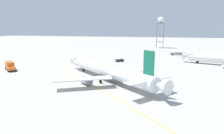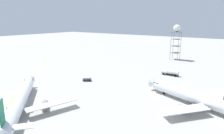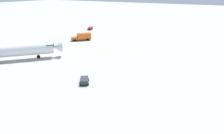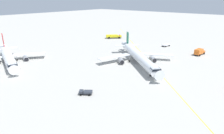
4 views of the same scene
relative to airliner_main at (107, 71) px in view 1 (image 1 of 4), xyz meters
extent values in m
plane|color=#ADAAA3|center=(5.05, -3.95, -3.02)|extent=(600.00, 600.00, 0.00)
cylinder|color=silver|center=(0.43, -0.35, 0.19)|extent=(33.23, 28.21, 3.79)
cone|color=silver|center=(16.77, -13.76, 0.19)|extent=(4.60, 4.68, 3.60)
cone|color=silver|center=(-16.15, 13.24, 0.49)|extent=(5.13, 5.02, 3.22)
cube|color=black|center=(15.07, -12.36, 1.04)|extent=(3.90, 4.01, 0.70)
ellipsoid|color=slate|center=(-1.11, 0.91, -0.85)|extent=(13.26, 11.74, 2.08)
cube|color=#146B4C|center=(-13.14, 10.77, 4.88)|extent=(2.63, 2.21, 5.60)
cube|color=silver|center=(-10.86, 13.55, 0.95)|extent=(5.61, 6.04, 0.20)
cube|color=silver|center=(-15.41, 7.99, 0.95)|extent=(5.61, 6.04, 0.20)
cube|color=silver|center=(3.98, 9.16, -0.47)|extent=(15.16, 10.37, 0.28)
cube|color=silver|center=(-8.20, -5.70, -0.47)|extent=(7.84, 15.73, 0.28)
cylinder|color=gray|center=(4.44, 5.79, -1.78)|extent=(4.49, 4.21, 2.12)
cylinder|color=black|center=(6.05, 4.47, -1.78)|extent=(1.26, 1.49, 1.80)
cylinder|color=gray|center=(-4.81, -5.49, -1.78)|extent=(4.49, 4.21, 2.12)
cylinder|color=black|center=(-3.20, -6.81, -1.78)|extent=(1.26, 1.49, 1.80)
cylinder|color=#9EA0A5|center=(12.15, -9.96, -1.47)|extent=(0.20, 0.20, 2.00)
cylinder|color=black|center=(12.15, -9.96, -2.47)|extent=(1.04, 0.93, 1.10)
cylinder|color=#9EA0A5|center=(0.98, 3.46, -1.47)|extent=(0.20, 0.20, 2.00)
cylinder|color=black|center=(0.98, 3.46, -2.47)|extent=(1.04, 0.93, 1.10)
cylinder|color=#9EA0A5|center=(-3.20, -1.64, -1.47)|extent=(0.20, 0.20, 2.00)
cylinder|color=black|center=(-3.20, -1.64, -2.47)|extent=(1.04, 0.93, 1.10)
cone|color=white|center=(-25.87, -41.60, -0.16)|extent=(3.99, 4.43, 3.69)
cube|color=black|center=(-27.96, -40.92, 0.72)|extent=(3.30, 3.88, 0.70)
cylinder|color=black|center=(-39.10, -30.05, -2.18)|extent=(0.72, 1.82, 1.86)
cylinder|color=#9EA0A5|center=(-30.68, -40.04, -1.65)|extent=(0.20, 0.20, 1.63)
cylinder|color=black|center=(-30.68, -40.04, -2.47)|extent=(1.14, 0.62, 1.10)
cube|color=#232326|center=(4.46, -34.80, -2.60)|extent=(3.97, 3.54, 0.20)
cube|color=#2D333D|center=(3.40, -35.61, -2.15)|extent=(2.01, 2.14, 0.70)
cube|color=black|center=(3.02, -35.89, -2.04)|extent=(0.98, 1.26, 0.39)
cube|color=#2D333D|center=(5.00, -34.39, -2.20)|extent=(3.07, 2.94, 0.60)
cylinder|color=black|center=(3.95, -36.33, -2.70)|extent=(0.68, 0.61, 0.64)
cylinder|color=black|center=(2.85, -34.88, -2.70)|extent=(0.68, 0.61, 0.64)
cylinder|color=black|center=(5.99, -34.78, -2.70)|extent=(0.68, 0.61, 0.64)
cylinder|color=black|center=(4.89, -33.34, -2.70)|extent=(0.68, 0.61, 0.64)
cube|color=#232326|center=(-23.40, -66.85, -2.37)|extent=(8.64, 2.26, 0.20)
cube|color=silver|center=(-20.29, -66.80, -1.72)|extent=(2.44, 2.54, 1.10)
cube|color=black|center=(-19.19, -66.79, -1.55)|extent=(0.11, 2.10, 0.62)
cylinder|color=silver|center=(-24.70, -66.87, -1.21)|extent=(6.04, 2.21, 2.12)
cylinder|color=black|center=(-20.40, -65.56, -2.47)|extent=(1.10, 0.30, 1.10)
cylinder|color=black|center=(-20.36, -68.06, -2.47)|extent=(1.10, 0.30, 1.10)
cylinder|color=black|center=(-26.17, -65.65, -2.47)|extent=(1.10, 0.30, 1.10)
cylinder|color=black|center=(-26.13, -68.15, -2.47)|extent=(1.10, 0.30, 1.10)
cube|color=#232326|center=(39.67, -4.53, -2.42)|extent=(7.86, 6.94, 0.20)
cube|color=orange|center=(37.35, -2.65, -1.82)|extent=(3.45, 3.47, 1.00)
cube|color=black|center=(36.50, -1.95, -1.67)|extent=(1.40, 1.70, 0.56)
cube|color=orange|center=(40.68, -5.35, -1.12)|extent=(6.08, 5.60, 2.40)
cylinder|color=black|center=(36.60, -3.66, -2.52)|extent=(0.95, 0.85, 1.00)
cylinder|color=black|center=(38.19, -1.70, -2.52)|extent=(0.95, 0.85, 1.00)
cylinder|color=black|center=(40.96, -7.20, -2.52)|extent=(0.95, 0.85, 1.00)
cylinder|color=black|center=(42.55, -5.24, -2.52)|extent=(0.95, 0.85, 1.00)
cylinder|color=slate|center=(-8.75, -107.05, 6.65)|extent=(0.24, 0.24, 19.33)
cylinder|color=slate|center=(-14.11, -107.05, 6.65)|extent=(0.24, 0.24, 19.33)
cylinder|color=slate|center=(-14.11, -112.41, 6.65)|extent=(0.24, 0.24, 19.33)
cylinder|color=slate|center=(-8.75, -112.41, 6.65)|extent=(0.24, 0.24, 19.33)
cube|color=slate|center=(-11.43, -109.73, 1.81)|extent=(5.56, 5.56, 0.16)
cube|color=slate|center=(-11.43, -109.73, 6.65)|extent=(5.56, 5.56, 0.16)
cube|color=slate|center=(-11.43, -109.73, 11.48)|extent=(5.56, 5.56, 0.16)
cube|color=slate|center=(-11.43, -109.73, 16.46)|extent=(6.16, 6.16, 0.30)
sphere|color=white|center=(-11.43, -109.73, 19.09)|extent=(4.95, 4.95, 4.95)
cube|color=yellow|center=(5.58, 2.52, -3.01)|extent=(139.81, 138.36, 0.01)
camera|label=1|loc=(-16.83, 55.21, 12.57)|focal=31.51mm
camera|label=2|loc=(-55.36, 27.91, 24.49)|focal=31.06mm
camera|label=3|loc=(-32.81, -66.03, 17.83)|focal=35.83mm
camera|label=4|loc=(43.59, -69.68, 24.10)|focal=31.43mm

